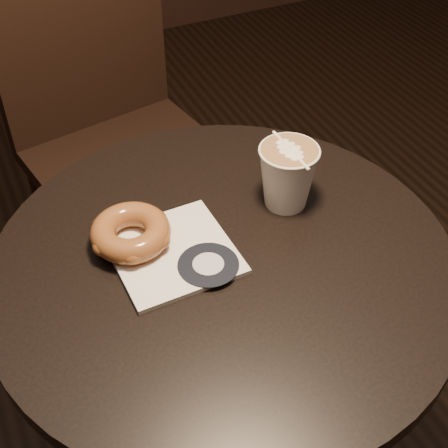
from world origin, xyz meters
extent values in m
cylinder|color=black|center=(0.00, 0.00, 0.73)|extent=(0.70, 0.70, 0.03)
cylinder|color=black|center=(0.00, 0.00, 0.37)|extent=(0.07, 0.07, 0.70)
cube|color=black|center=(0.04, 0.62, 0.49)|extent=(0.50, 0.50, 0.04)
cube|color=black|center=(0.00, 0.81, 0.80)|extent=(0.43, 0.12, 0.59)
cylinder|color=black|center=(-0.11, 0.40, 0.24)|extent=(0.04, 0.04, 0.49)
cylinder|color=black|center=(0.25, 0.47, 0.24)|extent=(0.04, 0.04, 0.49)
cylinder|color=black|center=(-0.18, 0.76, 0.24)|extent=(0.04, 0.04, 0.49)
cylinder|color=black|center=(0.18, 0.83, 0.24)|extent=(0.04, 0.04, 0.49)
cube|color=white|center=(-0.07, 0.04, 0.75)|extent=(0.18, 0.18, 0.01)
torus|color=brown|center=(-0.11, 0.08, 0.78)|extent=(0.12, 0.12, 0.04)
camera|label=1|loc=(-0.28, -0.59, 1.41)|focal=50.00mm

